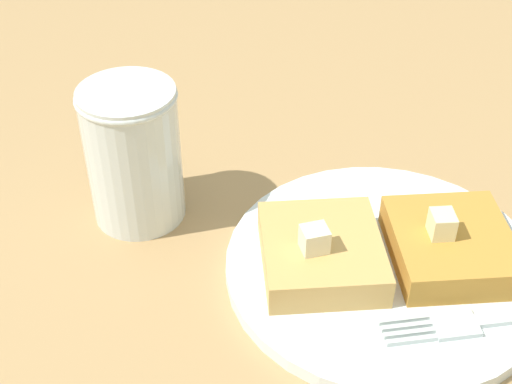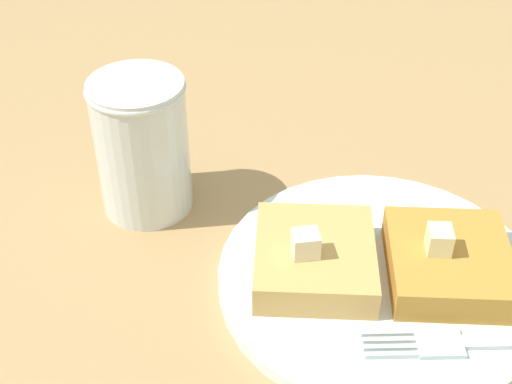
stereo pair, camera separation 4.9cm
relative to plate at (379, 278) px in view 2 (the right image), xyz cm
name	(u,v)px [view 2 (the right image)]	position (x,y,z in cm)	size (l,w,h in cm)	color
table_surface	(461,384)	(2.83, -8.09, -1.54)	(129.34, 129.34, 1.94)	tan
plate	(379,278)	(0.00, 0.00, 0.00)	(21.71, 21.71, 1.04)	white
toast_slice_left	(315,258)	(-4.30, 0.95, 1.61)	(7.85, 8.56, 2.28)	tan
toast_slice_middle	(449,263)	(4.30, -0.95, 1.61)	(7.85, 8.56, 2.28)	#BE8532
butter_pat_primary	(306,244)	(-5.15, 0.31, 3.60)	(1.70, 1.53, 1.70)	#F2E9C3
butter_pat_secondary	(439,240)	(3.38, -0.75, 3.60)	(1.70, 1.53, 1.70)	beige
fork	(478,343)	(3.98, -6.86, 0.65)	(16.04, 3.72, 0.36)	silver
syrup_jar	(143,149)	(-14.90, 11.32, 4.51)	(7.04, 7.04, 10.60)	#5D2D0A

